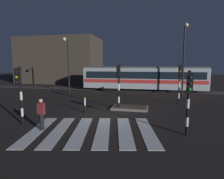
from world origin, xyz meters
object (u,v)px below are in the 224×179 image
object	(u,v)px
traffic_light_corner_near_left	(19,87)
bollard_island_edge	(85,105)
street_lamp_trackside_left	(67,58)
traffic_light_corner_near_right	(189,93)
tram	(143,78)
traffic_light_corner_far_right	(180,78)
pedestrian_waiting_at_kerb	(41,114)
street_lamp_trackside_right	(184,52)
traffic_light_median_centre	(119,80)

from	to	relation	value
traffic_light_corner_near_left	bollard_island_edge	xyz separation A→B (m)	(2.56, 3.61, -1.68)
street_lamp_trackside_left	bollard_island_edge	world-z (taller)	street_lamp_trackside_left
traffic_light_corner_near_right	traffic_light_corner_near_left	distance (m)	9.14
tram	traffic_light_corner_near_left	bearing A→B (deg)	-110.08
traffic_light_corner_far_right	traffic_light_corner_near_right	world-z (taller)	traffic_light_corner_far_right
traffic_light_corner_near_right	street_lamp_trackside_left	world-z (taller)	street_lamp_trackside_left
pedestrian_waiting_at_kerb	traffic_light_corner_near_right	bearing A→B (deg)	6.19
street_lamp_trackside_right	traffic_light_corner_far_right	bearing A→B (deg)	-101.06
traffic_light_corner_far_right	street_lamp_trackside_right	world-z (taller)	street_lamp_trackside_right
traffic_light_corner_far_right	tram	size ratio (longest dim) A/B	0.22
tram	traffic_light_corner_near_right	bearing A→B (deg)	-79.13
street_lamp_trackside_right	tram	size ratio (longest dim) A/B	0.48
traffic_light_corner_near_right	bollard_island_edge	bearing A→B (deg)	152.82
traffic_light_corner_near_left	street_lamp_trackside_right	distance (m)	16.93
street_lamp_trackside_left	pedestrian_waiting_at_kerb	world-z (taller)	street_lamp_trackside_left
traffic_light_corner_near_left	street_lamp_trackside_left	bearing A→B (deg)	103.11
pedestrian_waiting_at_kerb	traffic_light_corner_far_right	bearing A→B (deg)	47.67
pedestrian_waiting_at_kerb	bollard_island_edge	xyz separation A→B (m)	(0.86, 4.18, -0.32)
street_lamp_trackside_right	tram	bearing A→B (deg)	142.42
traffic_light_corner_far_right	bollard_island_edge	size ratio (longest dim) A/B	3.16
traffic_light_median_centre	traffic_light_corner_near_left	world-z (taller)	traffic_light_median_centre
traffic_light_median_centre	street_lamp_trackside_right	xyz separation A→B (m)	(5.78, 7.92, 2.55)
traffic_light_corner_near_left	pedestrian_waiting_at_kerb	bearing A→B (deg)	-18.84
traffic_light_median_centre	traffic_light_corner_far_right	bearing A→B (deg)	32.96
traffic_light_corner_far_right	bollard_island_edge	xyz separation A→B (m)	(-7.10, -4.56, -1.76)
street_lamp_trackside_right	street_lamp_trackside_left	bearing A→B (deg)	-176.96
traffic_light_median_centre	tram	bearing A→B (deg)	83.99
traffic_light_median_centre	tram	size ratio (longest dim) A/B	0.22
bollard_island_edge	street_lamp_trackside_left	bearing A→B (deg)	122.09
traffic_light_corner_near_right	tram	distance (m)	16.53
traffic_light_median_centre	pedestrian_waiting_at_kerb	world-z (taller)	traffic_light_median_centre
traffic_light_corner_near_left	traffic_light_corner_near_right	bearing A→B (deg)	1.44
traffic_light_corner_near_left	street_lamp_trackside_right	size ratio (longest dim) A/B	0.44
traffic_light_median_centre	traffic_light_corner_near_right	size ratio (longest dim) A/B	1.10
traffic_light_corner_far_right	street_lamp_trackside_left	size ratio (longest dim) A/B	0.53
traffic_light_corner_near_left	tram	bearing A→B (deg)	69.92
traffic_light_corner_near_left	traffic_light_corner_far_right	bearing A→B (deg)	40.22
traffic_light_median_centre	traffic_light_corner_near_left	distance (m)	6.96
street_lamp_trackside_left	tram	xyz separation A→B (m)	(8.86, 4.23, -2.50)
traffic_light_corner_near_right	street_lamp_trackside_right	xyz separation A→B (m)	(1.45, 12.71, 2.76)
tram	pedestrian_waiting_at_kerb	world-z (taller)	tram
tram	pedestrian_waiting_at_kerb	distance (m)	17.60
traffic_light_corner_near_left	tram	distance (m)	17.53
traffic_light_corner_near_right	pedestrian_waiting_at_kerb	size ratio (longest dim) A/B	1.88
traffic_light_corner_far_right	street_lamp_trackside_left	bearing A→B (deg)	162.00
traffic_light_corner_far_right	pedestrian_waiting_at_kerb	world-z (taller)	traffic_light_corner_far_right
street_lamp_trackside_left	traffic_light_median_centre	bearing A→B (deg)	-43.25
traffic_light_median_centre	tram	world-z (taller)	tram
pedestrian_waiting_at_kerb	street_lamp_trackside_left	bearing A→B (deg)	109.52
street_lamp_trackside_right	bollard_island_edge	bearing A→B (deg)	-130.71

